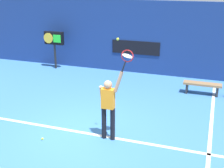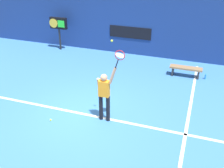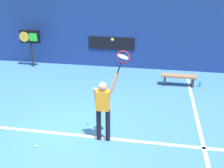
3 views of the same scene
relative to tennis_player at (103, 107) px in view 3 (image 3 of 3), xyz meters
name	(u,v)px [view 3 (image 3 of 3)]	position (x,y,z in m)	size (l,w,h in m)	color
ground_plane	(74,135)	(-0.87, 0.07, -1.01)	(18.00, 18.00, 0.00)	#3870B2
back_wall	(112,33)	(-0.87, 6.22, 0.62)	(18.00, 0.20, 3.25)	navy
sponsor_banner_center	(111,43)	(-0.87, 6.10, 0.16)	(2.20, 0.03, 0.60)	black
court_baseline	(74,135)	(-0.87, 0.05, -1.00)	(10.00, 0.10, 0.01)	white
court_sideline	(195,112)	(2.66, 2.07, -1.00)	(0.10, 7.00, 0.01)	white
tennis_player	(103,107)	(0.00, 0.00, 0.00)	(0.66, 0.31, 1.98)	black
tennis_racket	(123,58)	(0.49, 0.00, 1.34)	(0.39, 0.27, 0.63)	black
tennis_ball	(112,40)	(0.23, 0.07, 1.76)	(0.07, 0.07, 0.07)	#CCE033
scoreboard_clock	(30,38)	(-4.68, 5.52, 0.38)	(0.96, 0.20, 1.77)	black
court_bench	(179,78)	(2.22, 4.28, -0.67)	(1.40, 0.36, 0.45)	olive
water_bottle	(200,84)	(3.07, 4.28, -0.89)	(0.07, 0.07, 0.24)	#338CD8
spare_ball	(36,146)	(-1.68, -0.67, -0.98)	(0.07, 0.07, 0.07)	#CCE033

